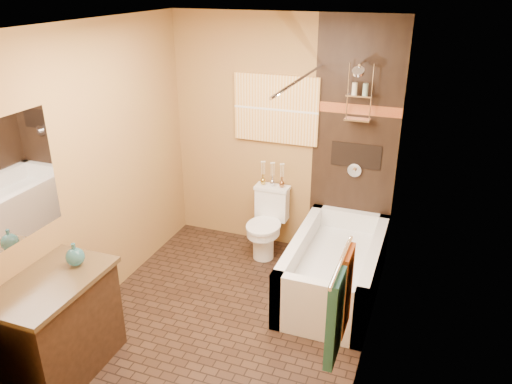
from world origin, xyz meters
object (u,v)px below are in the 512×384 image
at_px(sunset_painting, 276,109).
at_px(bathtub, 334,272).
at_px(vanity, 58,326).
at_px(toilet, 267,222).

height_order(sunset_painting, bathtub, sunset_painting).
relative_size(sunset_painting, vanity, 0.98).
relative_size(bathtub, vanity, 1.63).
distance_m(bathtub, toilet, 0.98).
bearing_deg(toilet, bathtub, -29.21).
bearing_deg(bathtub, vanity, -134.58).
height_order(bathtub, toilet, toilet).
bearing_deg(sunset_painting, toilet, -90.00).
xyz_separation_m(sunset_painting, bathtub, (0.85, -0.73, -1.33)).
xyz_separation_m(toilet, vanity, (-0.88, -2.23, 0.04)).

